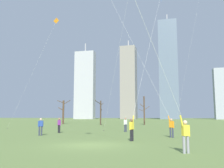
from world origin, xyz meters
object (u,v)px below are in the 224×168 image
Objects in this scene: kite_flyer_midfield_left_blue at (140,92)px; bare_tree_far_right_edge at (63,111)px; bystander_strolling_midfield at (125,124)px; bystander_far_off_by_trees at (41,126)px; bare_tree_left_of_center at (101,112)px; kite_flyer_foreground_left_pink at (173,103)px; kite_flyer_midfield_center_white at (158,99)px; distant_kite_low_near_trees_orange at (51,33)px; bystander_watching_nearby at (59,125)px; distant_kite_high_overhead_green at (197,9)px; bare_tree_rightmost at (144,110)px.

bare_tree_far_right_edge is (-21.73, 32.97, -0.74)m from kite_flyer_midfield_left_blue.
kite_flyer_midfield_left_blue is 9.43m from bystander_strolling_midfield.
kite_flyer_midfield_left_blue is at bearing -56.62° from bare_tree_far_right_edge.
kite_flyer_midfield_left_blue is 11.07× the size of bystander_far_off_by_trees.
bystander_far_off_by_trees is at bearing -85.77° from bare_tree_left_of_center.
bystander_strolling_midfield is (-5.32, 16.36, -1.53)m from kite_flyer_foreground_left_pink.
bystander_strolling_midfield is at bearing 46.46° from bystander_far_off_by_trees.
distant_kite_low_near_trees_orange is (-16.53, 11.14, 11.22)m from kite_flyer_midfield_center_white.
kite_flyer_foreground_left_pink is at bearing -68.87° from bare_tree_left_of_center.
bystander_strolling_midfield is (-2.74, 8.57, -2.83)m from kite_flyer_midfield_left_blue.
bare_tree_far_right_edge is at bearing 120.81° from kite_flyer_foreground_left_pink.
bystander_watching_nearby is at bearing 87.61° from bystander_far_off_by_trees.
bystander_watching_nearby is 1.00× the size of bystander_strolling_midfield.
kite_flyer_foreground_left_pink reaches higher than bystander_strolling_midfield.
bare_tree_left_of_center is at bearing 167.28° from distant_kite_high_overhead_green.
bystander_strolling_midfield is at bearing -122.94° from distant_kite_high_overhead_green.
kite_flyer_midfield_left_blue is 2.61m from kite_flyer_midfield_center_white.
bystander_watching_nearby is at bearing -152.20° from bystander_strolling_midfield.
bare_tree_far_right_edge is (-10.11, 4.04, 0.30)m from bare_tree_left_of_center.
distant_kite_high_overhead_green is (17.21, 23.21, 19.98)m from bystander_far_off_by_trees.
kite_flyer_midfield_center_white is 29.34m from bare_tree_rightmost.
distant_kite_high_overhead_green is at bearing 26.34° from distant_kite_low_near_trees_orange.
kite_flyer_foreground_left_pink is 2.54× the size of bare_tree_rightmost.
kite_flyer_midfield_left_blue is 1.02× the size of kite_flyer_midfield_center_white.
kite_flyer_foreground_left_pink is 17.64m from bystander_watching_nearby.
kite_flyer_midfield_center_white is 29.17m from distant_kite_high_overhead_green.
kite_flyer_midfield_left_blue is 11.07× the size of bystander_watching_nearby.
distant_kite_high_overhead_green is 5.11× the size of bare_tree_left_of_center.
distant_kite_low_near_trees_orange is at bearing 146.02° from kite_flyer_midfield_center_white.
distant_kite_high_overhead_green is (17.06, 19.54, 19.98)m from bystander_watching_nearby.
kite_flyer_midfield_left_blue reaches higher than bare_tree_far_right_edge.
bare_tree_left_of_center is (-14.19, 36.72, 0.26)m from kite_flyer_foreground_left_pink.
bystander_watching_nearby is (-10.81, 2.88, -2.39)m from kite_flyer_midfield_center_white.
kite_flyer_midfield_left_blue is at bearing -122.69° from kite_flyer_midfield_center_white.
bare_tree_left_of_center is at bearing 115.91° from kite_flyer_midfield_center_white.
distant_kite_high_overhead_green is (7.64, 24.59, 17.16)m from kite_flyer_midfield_left_blue.
bare_tree_far_right_edge is at bearing 123.38° from kite_flyer_midfield_left_blue.
bare_tree_rightmost is (6.50, 26.15, 2.09)m from bystander_watching_nearby.
distant_kite_high_overhead_green is 4.53× the size of bare_tree_far_right_edge.
bystander_strolling_midfield is 22.28m from bare_tree_left_of_center.
distant_kite_high_overhead_green reaches higher than kite_flyer_foreground_left_pink.
bare_tree_left_of_center is (-13.00, 26.76, -0.61)m from kite_flyer_midfield_center_white.
kite_flyer_foreground_left_pink is at bearing -49.98° from distant_kite_low_near_trees_orange.
bare_tree_rightmost is (-0.18, 22.62, 2.09)m from bystander_strolling_midfield.
kite_flyer_foreground_left_pink is 0.88× the size of distant_kite_low_near_trees_orange.
bystander_far_off_by_trees is 9.92m from bystander_strolling_midfield.
distant_kite_low_near_trees_orange reaches higher than bystander_strolling_midfield.
bare_tree_left_of_center is at bearing 111.13° from kite_flyer_foreground_left_pink.
kite_flyer_foreground_left_pink is at bearing -71.67° from kite_flyer_midfield_left_blue.
bystander_far_off_by_trees is 27.69m from bare_tree_left_of_center.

